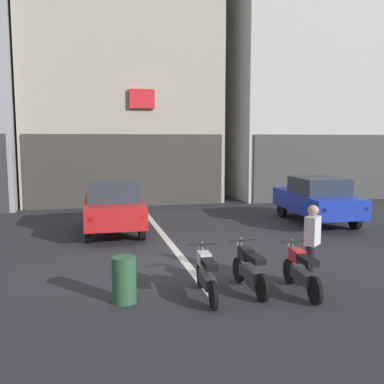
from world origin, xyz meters
TOP-DOWN VIEW (x-y plane):
  - ground_plane at (0.00, 0.00)m, footprint 120.00×120.00m
  - lane_centre_line at (0.00, 6.00)m, footprint 0.20×18.00m
  - building_far_right at (10.19, 12.29)m, footprint 10.35×8.23m
  - car_red_crossing_near at (-1.48, 3.35)m, footprint 1.84×4.13m
  - car_blue_parked_kerbside at (5.66, 3.23)m, footprint 2.08×4.23m
  - motorcycle_white_row_leftmost at (-0.14, -2.92)m, footprint 0.55×1.67m
  - motorcycle_black_row_left_mid at (0.79, -2.76)m, footprint 0.55×1.67m
  - motorcycle_red_row_centre at (1.71, -3.12)m, footprint 0.55×1.67m
  - person_by_motorcycles at (2.10, -2.81)m, footprint 0.42×0.40m
  - trash_bin at (-1.65, -2.78)m, footprint 0.44×0.44m

SIDE VIEW (x-z plane):
  - ground_plane at x=0.00m, z-range 0.00..0.00m
  - lane_centre_line at x=0.00m, z-range 0.00..0.01m
  - trash_bin at x=-1.65m, z-range 0.00..0.85m
  - motorcycle_white_row_leftmost at x=-0.14m, z-range -0.03..0.95m
  - motorcycle_black_row_left_mid at x=0.79m, z-range -0.03..0.95m
  - motorcycle_red_row_centre at x=1.71m, z-range -0.03..0.95m
  - person_by_motorcycles at x=2.10m, z-range 0.02..1.69m
  - car_red_crossing_near at x=-1.48m, z-range 0.07..1.71m
  - car_blue_parked_kerbside at x=5.66m, z-range 0.07..1.71m
  - building_far_right at x=10.19m, z-range -0.02..15.97m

